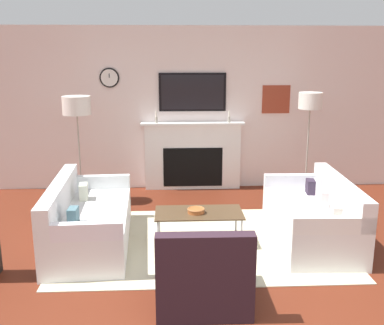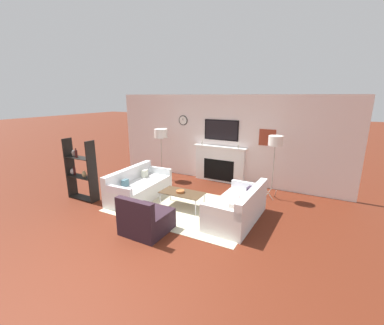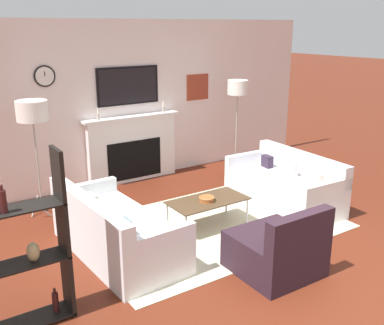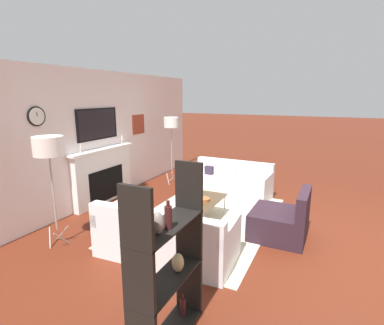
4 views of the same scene
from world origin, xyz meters
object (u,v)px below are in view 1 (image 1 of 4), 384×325
armchair (203,276)px  couch_left (87,223)px  floor_lamp_left (77,107)px  couch_right (314,219)px  coffee_table (199,214)px  decorative_bowl (196,210)px  floor_lamp_right (310,103)px

armchair → couch_left: bearing=133.7°
couch_left → floor_lamp_left: size_ratio=1.17×
armchair → floor_lamp_left: bearing=119.3°
couch_right → coffee_table: bearing=179.8°
couch_left → armchair: bearing=-46.3°
coffee_table → floor_lamp_left: size_ratio=0.64×
couch_left → coffee_table: (1.34, 0.00, 0.08)m
decorative_bowl → floor_lamp_left: (-1.69, 1.67, 1.06)m
couch_left → coffee_table: bearing=0.2°
couch_right → decorative_bowl: 1.46m
floor_lamp_right → couch_right: bearing=-103.2°
floor_lamp_left → armchair: bearing=-60.7°
armchair → floor_lamp_left: 3.65m
decorative_bowl → floor_lamp_left: bearing=135.5°
couch_right → armchair: bearing=-137.2°
coffee_table → floor_lamp_left: 2.64m
floor_lamp_right → couch_left: bearing=-152.3°
armchair → floor_lamp_right: floor_lamp_right is taller
armchair → floor_lamp_right: 3.74m
decorative_bowl → floor_lamp_right: size_ratio=0.13×
couch_right → armchair: 1.99m
couch_left → decorative_bowl: 1.31m
couch_right → floor_lamp_left: floor_lamp_left is taller
floor_lamp_left → floor_lamp_right: (3.53, 0.00, 0.04)m
coffee_table → floor_lamp_right: floor_lamp_right is taller
couch_right → coffee_table: couch_right is taller
armchair → decorative_bowl: size_ratio=4.02×
armchair → floor_lamp_right: bearing=58.4°
armchair → floor_lamp_left: (-1.68, 3.00, 1.22)m
couch_left → couch_right: (2.76, 0.00, 0.00)m
coffee_table → floor_lamp_left: bearing=136.5°
decorative_bowl → floor_lamp_left: floor_lamp_left is taller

